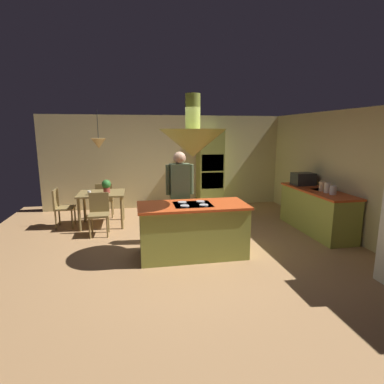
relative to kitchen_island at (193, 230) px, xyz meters
name	(u,v)px	position (x,y,z in m)	size (l,w,h in m)	color
ground	(191,251)	(0.00, 0.20, -0.46)	(8.16, 8.16, 0.00)	#AD7F51
wall_back	(168,162)	(0.00, 3.65, 0.82)	(6.80, 0.10, 2.55)	beige
wall_right	(343,173)	(3.25, 0.60, 0.82)	(0.10, 7.20, 2.55)	beige
kitchen_island	(193,230)	(0.00, 0.00, 0.00)	(1.85, 0.86, 0.93)	#939E42
counter_run_right	(316,210)	(2.84, 0.80, 0.01)	(0.73, 2.05, 0.91)	#939E42
oven_tower	(210,169)	(1.10, 3.24, 0.63)	(0.66, 0.62, 2.18)	#939E42
dining_table	(102,197)	(-1.70, 2.10, 0.20)	(1.01, 0.87, 0.76)	olive
person_at_island	(180,191)	(-0.12, 0.70, 0.55)	(0.53, 0.23, 1.75)	tan
range_hood	(193,141)	(0.00, 0.00, 1.50)	(1.10, 1.10, 1.00)	#939E42
pendant_light_over_table	(99,143)	(-1.70, 2.10, 1.40)	(0.32, 0.32, 0.82)	#E0B266
chair_facing_island	(99,211)	(-1.70, 1.44, 0.05)	(0.40, 0.40, 0.87)	olive
chair_by_back_wall	(105,198)	(-1.70, 2.76, 0.05)	(0.40, 0.40, 0.87)	olive
chair_at_corner	(61,205)	(-2.59, 2.10, 0.05)	(0.40, 0.40, 0.87)	olive
potted_plant_on_table	(106,186)	(-1.58, 2.05, 0.47)	(0.20, 0.20, 0.30)	#99382D
cup_on_table	(89,193)	(-1.93, 1.88, 0.35)	(0.07, 0.07, 0.09)	white
canister_flour	(333,190)	(2.84, 0.30, 0.54)	(0.13, 0.13, 0.17)	silver
canister_sugar	(328,188)	(2.84, 0.48, 0.55)	(0.13, 0.13, 0.20)	silver
canister_tea	(322,186)	(2.84, 0.66, 0.55)	(0.12, 0.12, 0.20)	#E0B78C
microwave_on_counter	(303,179)	(2.84, 1.40, 0.59)	(0.46, 0.36, 0.28)	#232326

